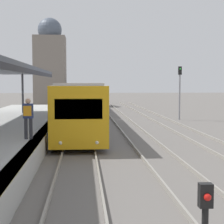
% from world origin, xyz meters
% --- Properties ---
extents(person_on_platform, '(0.40, 0.40, 1.66)m').
position_xyz_m(person_on_platform, '(-2.04, 15.46, 1.87)').
color(person_on_platform, '#2D2D33').
rests_on(person_on_platform, station_platform).
extents(train_near, '(2.68, 48.86, 3.17)m').
position_xyz_m(train_near, '(0.00, 40.80, 1.75)').
color(train_near, gold).
rests_on(train_near, ground_plane).
extents(signal_mast_far, '(0.28, 0.29, 4.58)m').
position_xyz_m(signal_mast_far, '(8.42, 31.60, 2.91)').
color(signal_mast_far, gray).
rests_on(signal_mast_far, ground_plane).
extents(distant_domed_building, '(4.30, 4.30, 12.13)m').
position_xyz_m(distant_domed_building, '(-4.40, 52.92, 5.75)').
color(distant_domed_building, slate).
rests_on(distant_domed_building, ground_plane).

